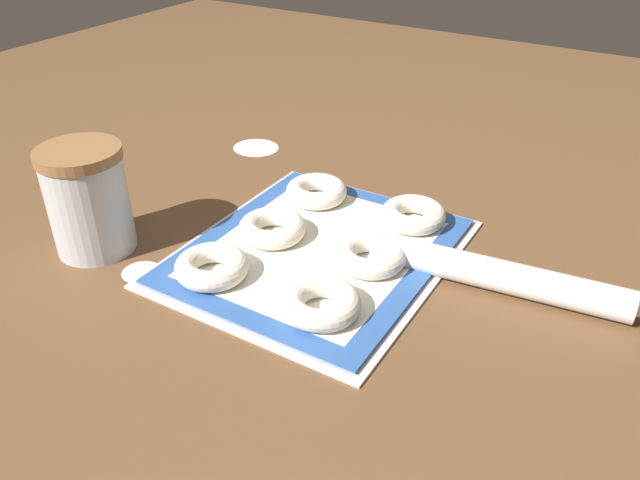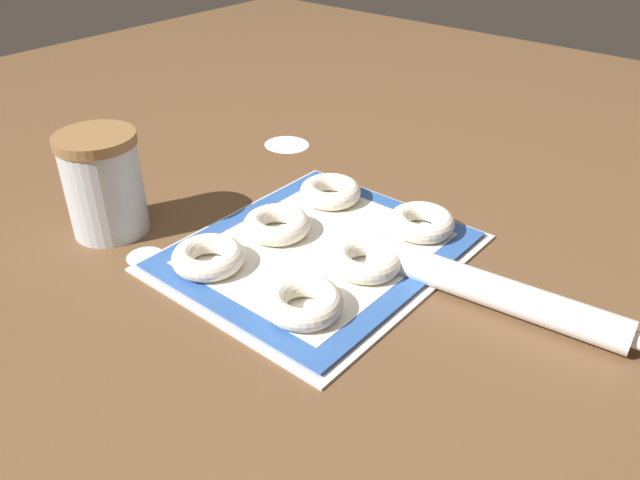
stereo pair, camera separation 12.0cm
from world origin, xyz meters
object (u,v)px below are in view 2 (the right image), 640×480
(baking_tray, at_px, (320,253))
(rolling_pin, at_px, (490,290))
(bagel_front_center, at_px, (366,259))
(bagel_back_left, at_px, (208,257))
(bagel_back_center, at_px, (277,224))
(bagel_back_right, at_px, (330,191))
(flour_canister, at_px, (104,184))
(bagel_front_right, at_px, (421,222))
(bagel_front_left, at_px, (303,302))

(baking_tray, height_order, rolling_pin, rolling_pin)
(bagel_front_center, bearing_deg, baking_tray, 91.34)
(rolling_pin, bearing_deg, bagel_back_left, 119.08)
(bagel_back_center, xyz_separation_m, bagel_back_right, (0.14, 0.01, 0.00))
(bagel_back_left, bearing_deg, baking_tray, -34.14)
(bagel_front_center, distance_m, flour_canister, 0.42)
(bagel_back_center, distance_m, bagel_back_right, 0.14)
(bagel_back_left, bearing_deg, bagel_front_center, -51.61)
(bagel_back_right, distance_m, rolling_pin, 0.34)
(rolling_pin, bearing_deg, bagel_front_right, 61.62)
(bagel_back_left, xyz_separation_m, bagel_back_center, (0.13, -0.01, 0.00))
(bagel_front_left, relative_size, flour_canister, 0.63)
(bagel_back_left, distance_m, rolling_pin, 0.39)
(bagel_front_center, xyz_separation_m, flour_canister, (-0.16, 0.39, 0.06))
(bagel_front_left, height_order, bagel_back_right, same)
(baking_tray, relative_size, bagel_front_left, 4.12)
(bagel_front_center, relative_size, bagel_back_left, 1.00)
(bagel_front_center, xyz_separation_m, bagel_back_left, (-0.14, 0.18, 0.00))
(bagel_front_left, relative_size, bagel_back_right, 1.00)
(bagel_front_left, relative_size, bagel_back_left, 1.00)
(bagel_front_center, relative_size, flour_canister, 0.63)
(bagel_back_right, relative_size, rolling_pin, 0.23)
(baking_tray, relative_size, bagel_front_right, 4.12)
(baking_tray, bearing_deg, rolling_pin, -77.90)
(bagel_front_center, bearing_deg, bagel_front_right, -2.09)
(flour_canister, bearing_deg, bagel_front_center, -67.71)
(bagel_back_right, bearing_deg, bagel_front_center, -127.33)
(baking_tray, height_order, bagel_front_center, bagel_front_center)
(bagel_front_center, bearing_deg, rolling_pin, -72.85)
(bagel_front_left, height_order, rolling_pin, rolling_pin)
(bagel_front_right, height_order, bagel_back_center, same)
(baking_tray, xyz_separation_m, bagel_back_center, (-0.01, 0.08, 0.02))
(baking_tray, bearing_deg, flour_canister, 117.25)
(bagel_back_right, bearing_deg, bagel_back_center, -177.88)
(bagel_back_center, relative_size, rolling_pin, 0.23)
(baking_tray, relative_size, bagel_back_right, 4.12)
(bagel_front_right, distance_m, flour_canister, 0.50)
(bagel_front_right, xyz_separation_m, bagel_back_right, (-0.01, 0.17, 0.00))
(bagel_front_center, distance_m, bagel_front_right, 0.14)
(bagel_back_left, bearing_deg, flour_canister, 95.21)
(bagel_front_right, relative_size, flour_canister, 0.63)
(rolling_pin, bearing_deg, flour_canister, 110.77)
(bagel_front_right, bearing_deg, baking_tray, 148.20)
(bagel_back_right, bearing_deg, bagel_front_right, -86.33)
(bagel_back_center, bearing_deg, flour_canister, 123.63)
(bagel_back_center, height_order, flour_canister, flour_canister)
(baking_tray, distance_m, flour_canister, 0.35)
(bagel_back_right, xyz_separation_m, rolling_pin, (-0.08, -0.34, -0.00))
(bagel_back_center, bearing_deg, bagel_back_right, 2.12)
(bagel_front_center, xyz_separation_m, bagel_back_right, (0.13, 0.17, 0.00))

